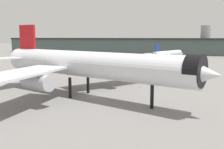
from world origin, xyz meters
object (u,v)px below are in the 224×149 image
(airliner_near_gate, at_px, (86,65))
(traffic_cone_near_nose, at_px, (154,76))
(airliner_far_taxiway, at_px, (168,54))
(baggage_tug_wing, at_px, (125,73))

(airliner_near_gate, distance_m, traffic_cone_near_nose, 39.82)
(airliner_far_taxiway, height_order, traffic_cone_near_nose, airliner_far_taxiway)
(airliner_near_gate, distance_m, airliner_far_taxiway, 100.43)
(traffic_cone_near_nose, bearing_deg, airliner_near_gate, -112.45)
(airliner_far_taxiway, bearing_deg, baggage_tug_wing, -166.90)
(airliner_near_gate, height_order, traffic_cone_near_nose, airliner_near_gate)
(airliner_near_gate, bearing_deg, airliner_far_taxiway, 102.35)
(airliner_near_gate, height_order, airliner_far_taxiway, airliner_near_gate)
(airliner_far_taxiway, xyz_separation_m, baggage_tug_wing, (-16.07, -60.09, -3.83))
(baggage_tug_wing, xyz_separation_m, traffic_cone_near_nose, (11.93, -2.38, -0.61))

